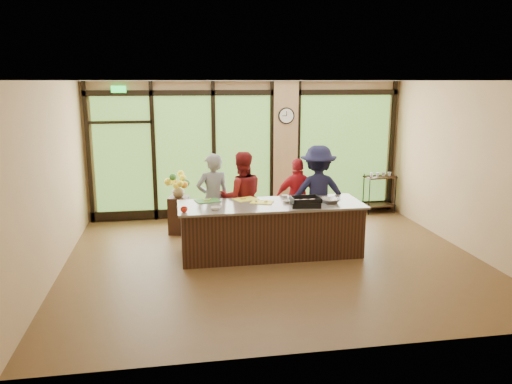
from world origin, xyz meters
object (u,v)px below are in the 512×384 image
object	(u,v)px
cook_right	(318,193)
roasting_pan	(305,204)
flower_stand	(179,215)
bar_cart	(379,189)
island_base	(271,230)
cook_left	(213,199)

from	to	relation	value
cook_right	roasting_pan	world-z (taller)	cook_right
flower_stand	bar_cart	distance (m)	4.70
cook_right	roasting_pan	distance (m)	1.06
island_base	roasting_pan	bearing A→B (deg)	-26.15
flower_stand	bar_cart	size ratio (longest dim) A/B	0.79
cook_left	bar_cart	bearing A→B (deg)	-168.52
roasting_pan	cook_left	bearing A→B (deg)	153.51
flower_stand	bar_cart	bearing A→B (deg)	25.00
cook_right	bar_cart	xyz separation A→B (m)	(2.01, 1.74, -0.35)
cook_left	cook_right	size ratio (longest dim) A/B	0.94
island_base	bar_cart	size ratio (longest dim) A/B	3.28
cook_left	flower_stand	size ratio (longest dim) A/B	2.30
island_base	cook_left	xyz separation A→B (m)	(-0.94, 0.74, 0.42)
island_base	flower_stand	world-z (taller)	island_base
island_base	flower_stand	size ratio (longest dim) A/B	4.15
roasting_pan	bar_cart	world-z (taller)	roasting_pan
island_base	cook_left	distance (m)	1.27
island_base	cook_right	size ratio (longest dim) A/B	1.70
cook_right	flower_stand	xyz separation A→B (m)	(-2.61, 0.85, -0.54)
cook_right	flower_stand	distance (m)	2.80
roasting_pan	bar_cart	distance (m)	3.69
island_base	cook_right	xyz separation A→B (m)	(1.04, 0.67, 0.47)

